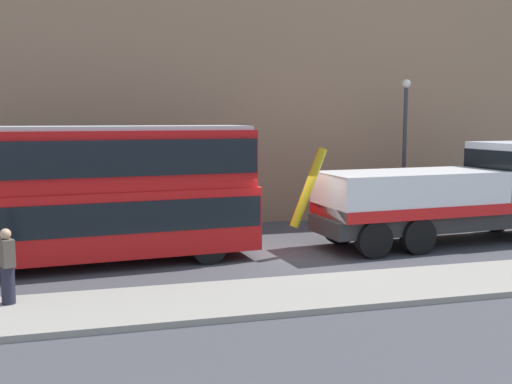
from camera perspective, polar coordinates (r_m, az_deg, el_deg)
ground_plane at (r=19.00m, az=3.19°, el=-6.04°), size 120.00×120.00×0.00m
near_kerb at (r=15.19m, az=8.27°, el=-9.18°), size 60.00×2.80×0.15m
building_facade at (r=25.25m, az=-1.69°, el=15.62°), size 60.00×1.50×16.00m
recovery_tow_truck at (r=21.75m, az=18.21°, el=-0.02°), size 10.22×3.34×3.67m
double_decker_bus at (r=18.08m, az=-17.42°, el=0.16°), size 11.17×3.41×4.06m
pedestrian_onlooker at (r=14.63m, az=-22.45°, el=-6.58°), size 0.41×0.47×1.71m
street_lamp at (r=25.27m, az=13.87°, el=4.96°), size 0.36×0.36×5.83m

